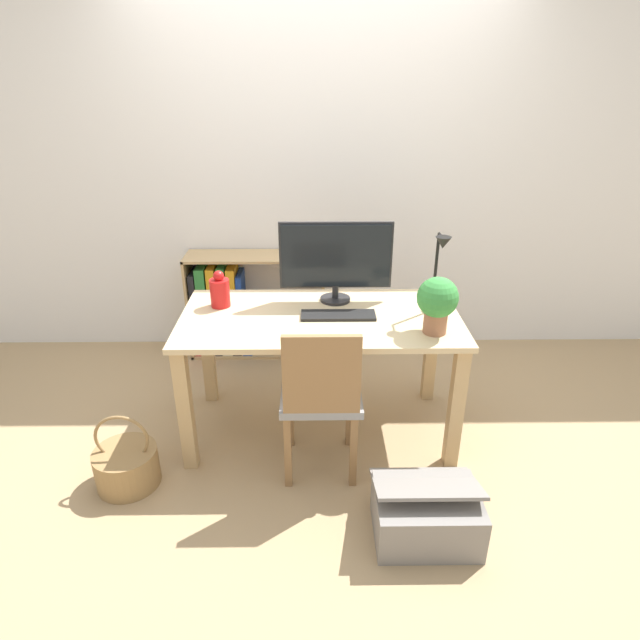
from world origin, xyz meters
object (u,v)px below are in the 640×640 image
Objects in this scene: desk_lamp at (438,267)px; keyboard at (338,315)px; potted_plant at (437,301)px; chair at (320,394)px; basket at (127,465)px; monitor at (336,258)px; storage_box at (426,513)px; bookshelf at (233,309)px; vase at (220,291)px.

keyboard is at bearing -178.19° from desk_lamp.
chair is at bearing -163.38° from potted_plant.
basket is at bearing -170.96° from potted_plant.
potted_plant is 1.76m from basket.
monitor is 1.53m from basket.
chair reaches higher than keyboard.
storage_box is at bearing -64.91° from keyboard.
potted_plant reaches higher than keyboard.
bookshelf is at bearing 75.54° from basket.
vase is at bearing 137.28° from storage_box.
bookshelf is (-0.71, 0.97, -0.39)m from keyboard.
monitor is at bearing 31.64° from basket.
chair reaches higher than storage_box.
desk_lamp is 0.46× the size of bookshelf.
monitor is 1.51× the size of basket.
potted_plant is (-0.04, -0.21, -0.10)m from desk_lamp.
chair is at bearing -105.36° from keyboard.
bookshelf is at bearing 135.49° from potted_plant.
vase is 1.17m from potted_plant.
keyboard is 1.32m from basket.
chair is 1.84× the size of storage_box.
vase is at bearing -85.24° from bookshelf.
monitor is 1.21m from bookshelf.
desk_lamp reaches higher than bookshelf.
keyboard is 0.53m from potted_plant.
keyboard is at bearing 157.90° from potted_plant.
vase is at bearing 166.99° from keyboard.
chair is 2.09× the size of basket.
storage_box is at bearing -13.56° from basket.
potted_plant is at bearing 9.04° from basket.
basket is 1.49m from storage_box.
storage_box is (0.37, -0.79, -0.61)m from keyboard.
storage_box is (-0.14, -0.80, -0.88)m from desk_lamp.
potted_plant is at bearing -16.96° from vase.
bookshelf is at bearing 121.58° from storage_box.
potted_plant reaches higher than basket.
desk_lamp is 1.69m from bookshelf.
storage_box is (0.38, -1.01, -0.86)m from monitor.
vase is 1.02m from basket.
potted_plant is 0.70× the size of basket.
potted_plant is 0.73m from chair.
monitor is at bearing -46.83° from bookshelf.
chair is at bearing -148.26° from desk_lamp.
desk_lamp is at bearing 78.98° from potted_plant.
monitor reaches higher than desk_lamp.
desk_lamp reaches higher than chair.
vase is 0.50× the size of basket.
vase is (-0.64, 0.15, 0.08)m from keyboard.
monitor reaches higher than keyboard.
potted_plant is at bearing 19.96° from chair.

